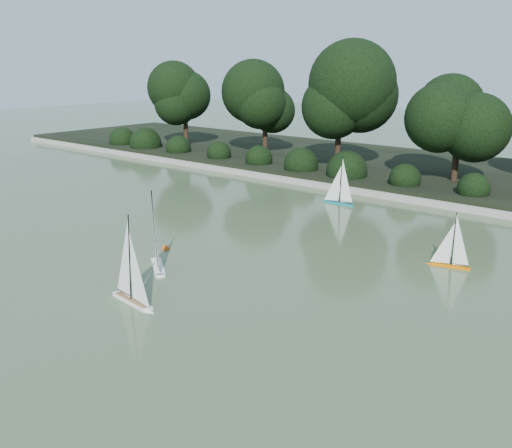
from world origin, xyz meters
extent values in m
plane|color=#405231|center=(0.00, 0.00, 0.00)|extent=(80.00, 80.00, 0.00)
cube|color=gray|center=(0.00, 9.00, 0.09)|extent=(40.00, 0.35, 0.18)
cube|color=black|center=(0.00, 13.00, 0.15)|extent=(40.00, 8.00, 0.30)
cylinder|color=black|center=(-11.00, 11.20, 0.76)|extent=(0.20, 0.20, 1.51)
sphere|color=black|center=(-11.00, 11.20, 2.58)|extent=(2.38, 2.38, 2.38)
cylinder|color=black|center=(-7.00, 11.80, 0.68)|extent=(0.20, 0.20, 1.37)
sphere|color=black|center=(-7.00, 11.80, 2.38)|extent=(2.24, 2.24, 2.24)
cylinder|color=black|center=(-3.00, 10.90, 0.83)|extent=(0.20, 0.20, 1.66)
sphere|color=black|center=(-3.00, 10.90, 2.85)|extent=(2.66, 2.66, 2.66)
cylinder|color=black|center=(1.00, 11.40, 0.63)|extent=(0.20, 0.20, 1.26)
sphere|color=black|center=(1.00, 11.40, 2.21)|extent=(2.10, 2.10, 2.10)
sphere|color=black|center=(-14.00, 9.90, 0.45)|extent=(1.10, 1.10, 1.10)
sphere|color=black|center=(-12.00, 9.90, 0.45)|extent=(1.10, 1.10, 1.10)
sphere|color=black|center=(-10.00, 9.90, 0.45)|extent=(1.10, 1.10, 1.10)
sphere|color=black|center=(-8.00, 9.90, 0.45)|extent=(1.10, 1.10, 1.10)
sphere|color=black|center=(-6.00, 9.90, 0.45)|extent=(1.10, 1.10, 1.10)
sphere|color=black|center=(-4.00, 9.90, 0.45)|extent=(1.10, 1.10, 1.10)
sphere|color=black|center=(-2.00, 9.90, 0.45)|extent=(1.10, 1.10, 1.10)
sphere|color=black|center=(0.00, 9.90, 0.45)|extent=(1.10, 1.10, 1.10)
sphere|color=black|center=(2.00, 9.90, 0.45)|extent=(1.10, 1.10, 1.10)
cube|color=white|center=(-0.73, 0.70, 0.05)|extent=(0.93, 0.74, 0.10)
cone|color=white|center=(-1.20, 1.04, 0.05)|extent=(0.28, 0.28, 0.20)
cylinder|color=white|center=(-0.32, 0.42, 0.05)|extent=(0.17, 0.17, 0.10)
cylinder|color=black|center=(-0.69, 0.67, 0.87)|extent=(0.03, 0.03, 1.54)
cylinder|color=black|center=(-0.51, 0.55, 0.16)|extent=(0.38, 0.28, 0.02)
cube|color=white|center=(0.21, -0.68, 0.05)|extent=(0.97, 0.29, 0.10)
cone|color=white|center=(0.76, -0.74, 0.05)|extent=(0.21, 0.21, 0.19)
cylinder|color=white|center=(-0.26, -0.63, 0.05)|extent=(0.13, 0.13, 0.10)
cube|color=olive|center=(0.21, -0.68, 0.10)|extent=(0.89, 0.24, 0.01)
cylinder|color=black|center=(0.17, -0.67, 0.83)|extent=(0.02, 0.02, 1.48)
cylinder|color=black|center=(-0.04, -0.65, 0.15)|extent=(0.44, 0.06, 0.02)
cube|color=orange|center=(3.67, 4.47, 0.04)|extent=(0.72, 0.31, 0.07)
cone|color=orange|center=(3.27, 4.37, 0.04)|extent=(0.17, 0.17, 0.14)
cylinder|color=orange|center=(4.01, 4.56, 0.04)|extent=(0.10, 0.10, 0.07)
cylinder|color=black|center=(3.70, 4.48, 0.62)|extent=(0.02, 0.02, 1.10)
cylinder|color=black|center=(3.85, 4.52, 0.11)|extent=(0.32, 0.09, 0.01)
cube|color=#117281|center=(-0.80, 7.49, 0.04)|extent=(0.86, 0.24, 0.09)
cone|color=#117281|center=(-1.29, 7.45, 0.04)|extent=(0.18, 0.18, 0.17)
cylinder|color=#117281|center=(-0.37, 7.53, 0.04)|extent=(0.11, 0.11, 0.09)
cylinder|color=black|center=(-0.76, 7.50, 0.75)|extent=(0.02, 0.02, 1.32)
cylinder|color=black|center=(-0.57, 7.51, 0.14)|extent=(0.39, 0.04, 0.01)
sphere|color=#E14F0B|center=(-1.52, 1.59, 0.00)|extent=(0.17, 0.17, 0.17)
camera|label=1|loc=(7.54, -6.17, 3.94)|focal=40.00mm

